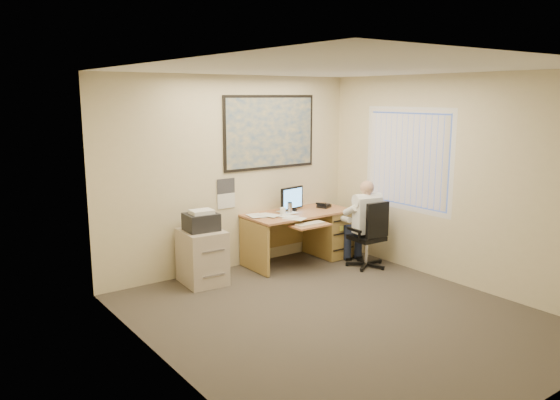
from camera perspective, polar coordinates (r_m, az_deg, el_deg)
room_shell at (r=5.86m, az=6.37°, el=0.25°), size 4.00×4.50×2.70m
desk at (r=8.25m, az=3.67°, el=-3.08°), size 1.60×0.97×1.10m
world_map at (r=7.93m, az=-1.03°, el=7.09°), size 1.56×0.03×1.06m
wall_calendar at (r=7.63m, az=-5.65°, el=0.68°), size 0.28×0.01×0.42m
window_blinds at (r=7.79m, az=13.16°, el=4.15°), size 0.06×1.40×1.30m
filing_cabinet at (r=7.21m, az=-8.15°, el=-5.37°), size 0.55×0.64×0.98m
office_chair at (r=7.91m, az=9.27°, el=-4.96°), size 0.61×0.61×0.97m
person at (r=7.88m, az=8.94°, el=-2.47°), size 0.67×0.84×1.25m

